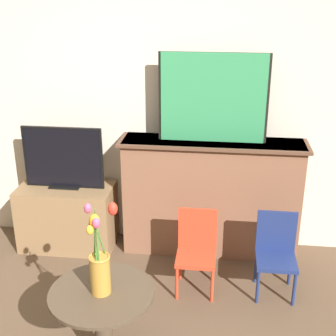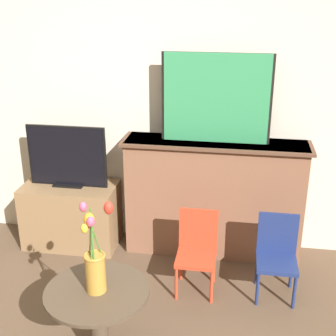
{
  "view_description": "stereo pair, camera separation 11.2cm",
  "coord_description": "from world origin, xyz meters",
  "px_view_note": "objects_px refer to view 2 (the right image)",
  "views": [
    {
      "loc": [
        0.57,
        -1.65,
        2.18
      ],
      "look_at": [
        0.21,
        1.3,
        1.0
      ],
      "focal_mm": 50.0,
      "sensor_mm": 36.0,
      "label": 1
    },
    {
      "loc": [
        0.68,
        -1.63,
        2.18
      ],
      "look_at": [
        0.21,
        1.3,
        1.0
      ],
      "focal_mm": 50.0,
      "sensor_mm": 36.0,
      "label": 2
    }
  ],
  "objects_px": {
    "chair_red": "(197,248)",
    "painting": "(216,98)",
    "vase_tulips": "(95,260)",
    "chair_blue": "(277,252)",
    "tv_monitor": "(67,157)"
  },
  "relations": [
    {
      "from": "painting",
      "to": "chair_blue",
      "type": "distance_m",
      "value": 1.25
    },
    {
      "from": "painting",
      "to": "chair_blue",
      "type": "relative_size",
      "value": 1.38
    },
    {
      "from": "tv_monitor",
      "to": "chair_blue",
      "type": "bearing_deg",
      "value": -14.5
    },
    {
      "from": "chair_blue",
      "to": "vase_tulips",
      "type": "xyz_separation_m",
      "value": [
        -1.08,
        -0.91,
        0.4
      ]
    },
    {
      "from": "chair_red",
      "to": "vase_tulips",
      "type": "relative_size",
      "value": 1.12
    },
    {
      "from": "painting",
      "to": "tv_monitor",
      "type": "bearing_deg",
      "value": -176.51
    },
    {
      "from": "vase_tulips",
      "to": "painting",
      "type": "bearing_deg",
      "value": 68.58
    },
    {
      "from": "tv_monitor",
      "to": "vase_tulips",
      "type": "xyz_separation_m",
      "value": [
        0.66,
        -1.36,
        -0.07
      ]
    },
    {
      "from": "chair_blue",
      "to": "vase_tulips",
      "type": "bearing_deg",
      "value": -139.93
    },
    {
      "from": "painting",
      "to": "vase_tulips",
      "type": "relative_size",
      "value": 1.56
    },
    {
      "from": "chair_red",
      "to": "painting",
      "type": "bearing_deg",
      "value": 82.83
    },
    {
      "from": "tv_monitor",
      "to": "chair_red",
      "type": "xyz_separation_m",
      "value": [
        1.16,
        -0.48,
        -0.48
      ]
    },
    {
      "from": "tv_monitor",
      "to": "chair_blue",
      "type": "height_order",
      "value": "tv_monitor"
    },
    {
      "from": "painting",
      "to": "chair_red",
      "type": "relative_size",
      "value": 1.38
    },
    {
      "from": "painting",
      "to": "chair_blue",
      "type": "bearing_deg",
      "value": -45.5
    }
  ]
}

